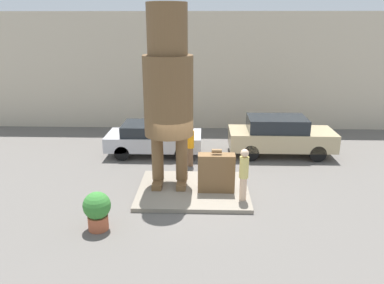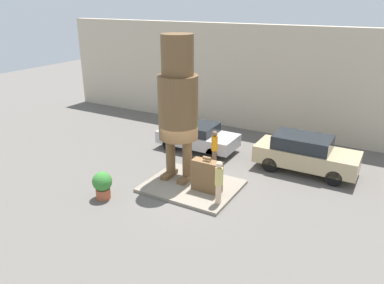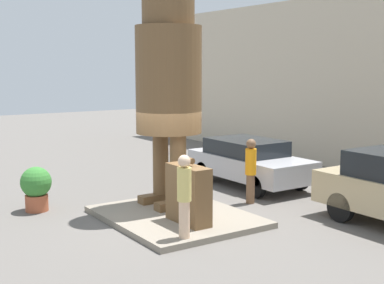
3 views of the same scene
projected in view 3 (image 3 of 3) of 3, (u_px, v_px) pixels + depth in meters
name	position (u px, v px, depth m)	size (l,w,h in m)	color
ground_plane	(176.00, 219.00, 12.63)	(60.00, 60.00, 0.00)	#605B56
pedestal	(176.00, 217.00, 12.62)	(3.74, 3.04, 0.14)	gray
statue_figure	(168.00, 64.00, 12.97)	(1.62, 1.62, 5.99)	brown
giant_suitcase	(188.00, 194.00, 11.81)	(1.22, 0.45, 1.48)	brown
tourist	(184.00, 193.00, 10.72)	(0.29, 0.29, 1.71)	beige
parked_car_silver	(249.00, 161.00, 16.15)	(4.06, 1.83, 1.40)	#B7B7BC
planter_pot	(36.00, 187.00, 13.30)	(0.77, 0.77, 1.12)	#AD5638
worker_hivis	(251.00, 168.00, 14.00)	(0.29, 0.29, 1.72)	brown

